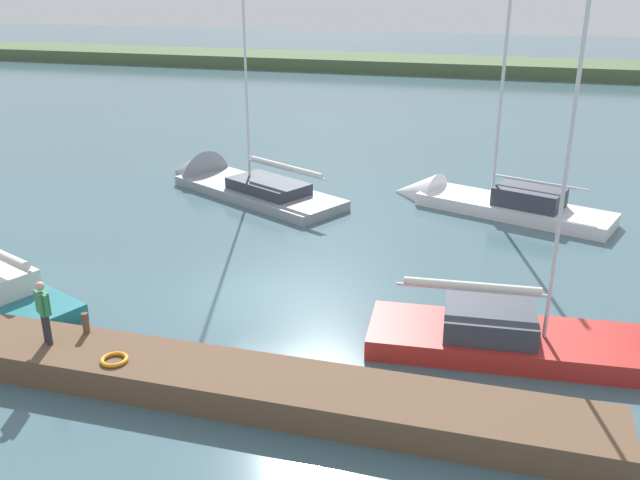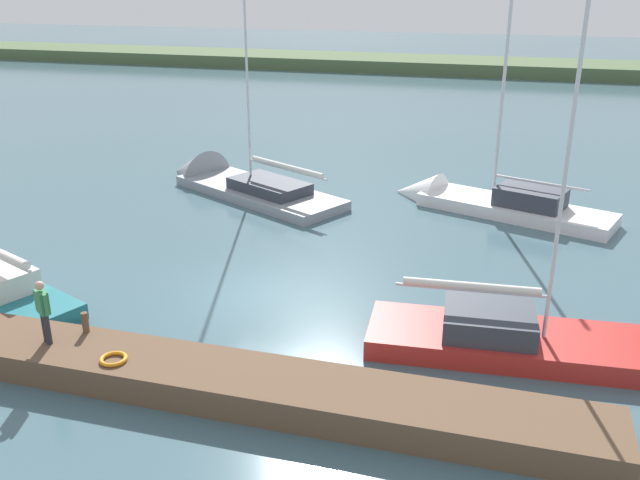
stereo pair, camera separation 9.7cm
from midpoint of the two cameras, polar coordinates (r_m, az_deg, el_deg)
name	(u,v)px [view 1 (the left image)]	position (r m, az deg, el deg)	size (l,w,h in m)	color
ground_plane	(262,294)	(21.54, -4.98, -4.44)	(200.00, 200.00, 0.00)	#42606B
far_shoreline	(444,71)	(72.50, 10.18, 13.59)	(180.00, 8.00, 2.40)	#4C603D
dock_pier	(183,376)	(17.04, -11.44, -10.93)	(19.94, 1.94, 0.72)	brown
mooring_post_far	(86,323)	(18.64, -18.96, -6.50)	(0.17, 0.17, 0.54)	brown
life_ring_buoy	(114,360)	(17.24, -16.80, -9.45)	(0.66, 0.66, 0.10)	orange
sailboat_far_right	(225,185)	(32.44, -7.95, 4.56)	(10.53, 7.34, 12.82)	gray
sailboat_mid_channel	(579,352)	(19.15, 20.48, -8.65)	(9.39, 3.08, 11.30)	#B22823
sailboat_near_dock	(479,204)	(29.85, 12.94, 2.88)	(9.63, 5.25, 10.78)	white
person_on_dock	(43,308)	(18.17, -22.05, -5.27)	(0.54, 0.43, 1.66)	#28282D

